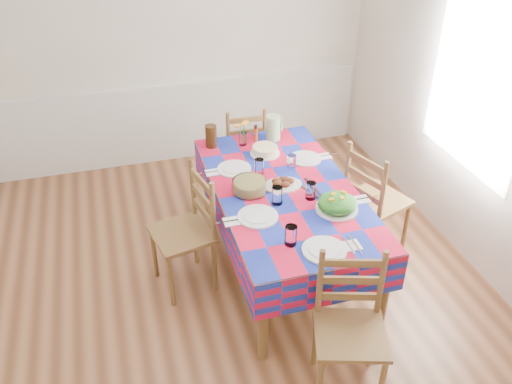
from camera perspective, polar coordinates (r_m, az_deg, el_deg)
The scene contains 23 objects.
room at distance 3.64m, azimuth -4.67°, elevation 3.45°, with size 4.58×5.08×2.78m.
wainscot at distance 6.22m, azimuth -9.20°, elevation 7.42°, with size 4.41×0.06×0.92m.
window_right at distance 4.73m, azimuth 22.28°, elevation 10.27°, with size 1.40×1.40×0.00m, color white.
dining_table at distance 4.41m, azimuth 3.02°, elevation -0.56°, with size 1.10×2.04×0.79m.
setting_near_head at distance 3.73m, azimuth 6.04°, elevation -5.51°, with size 0.50×0.34×0.15m.
setting_left_near at distance 4.06m, azimuth 0.85°, elevation -1.78°, with size 0.56×0.33×0.15m.
setting_left_far at distance 4.56m, azimuth -1.45°, elevation 2.53°, with size 0.53×0.31×0.14m.
setting_right_near at distance 4.22m, azimuth 7.74°, elevation -0.64°, with size 0.55×0.32×0.14m.
setting_right_far at distance 4.70m, azimuth 4.78°, elevation 3.42°, with size 0.52×0.30×0.13m.
meat_platter at distance 4.37m, azimuth 2.81°, elevation 0.92°, with size 0.32×0.23×0.06m.
salad_platter at distance 4.12m, azimuth 8.52°, elevation -1.25°, with size 0.32×0.32×0.14m.
pasta_bowl at distance 4.29m, azimuth -0.69°, elevation 0.62°, with size 0.28×0.28×0.10m.
cake at distance 4.82m, azimuth 0.95°, elevation 4.40°, with size 0.27×0.27×0.07m.
serving_utensils at distance 4.34m, azimuth 6.00°, elevation 0.20°, with size 0.16×0.37×0.01m.
flower_vase at distance 4.95m, azimuth -1.42°, elevation 6.02°, with size 0.15×0.12×0.24m.
hot_sauce at distance 5.01m, azimuth -0.03°, elevation 6.21°, with size 0.04×0.04×0.16m, color red.
green_pitcher at distance 5.04m, azimuth 1.81°, elevation 6.79°, with size 0.14×0.14×0.23m, color #9FC188.
tea_pitcher at distance 4.93m, azimuth -4.75°, elevation 5.88°, with size 0.10×0.10×0.21m, color black.
name_card at distance 3.63m, azimuth 8.08°, elevation -7.47°, with size 0.09×0.03×0.02m, color white.
chair_near at distance 3.64m, azimuth 9.83°, elevation -14.01°, with size 0.56×0.55×1.03m.
chair_far at distance 5.58m, azimuth -1.32°, elevation 4.53°, with size 0.44×0.42×0.96m.
chair_left at distance 4.37m, azimuth -7.26°, elevation -4.20°, with size 0.53×0.54×1.05m.
chair_right at distance 4.79m, azimuth 12.27°, elevation -0.95°, with size 0.58×0.60×1.06m.
Camera 1 is at (-0.59, -3.11, 3.15)m, focal length 38.00 mm.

